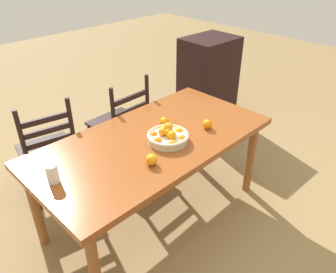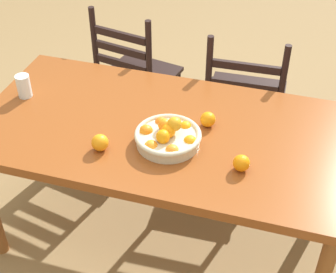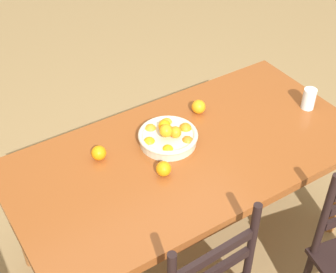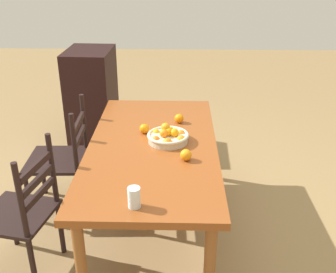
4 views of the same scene
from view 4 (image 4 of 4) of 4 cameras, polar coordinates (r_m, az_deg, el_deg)
ground_plane at (r=3.25m, az=-1.98°, el=-12.75°), size 12.00×12.00×0.00m
dining_table at (r=2.89m, az=-2.17°, el=-2.45°), size 1.78×0.91×0.73m
chair_near_window at (r=3.36m, az=-14.70°, el=-3.22°), size 0.48×0.48×0.93m
chair_by_cabinet at (r=2.80m, az=-19.81°, el=-10.18°), size 0.51×0.51×0.94m
cabinet at (r=4.50m, az=-10.68°, el=5.58°), size 0.62×0.49×1.02m
fruit_bowl at (r=2.88m, az=0.03°, el=-0.00°), size 0.30×0.30×0.13m
orange_loose_0 at (r=3.02m, az=-3.36°, el=1.11°), size 0.07×0.07×0.07m
orange_loose_1 at (r=3.19m, az=1.58°, el=2.57°), size 0.07×0.07×0.07m
orange_loose_2 at (r=2.63m, az=2.55°, el=-2.63°), size 0.08×0.08×0.08m
drinking_glass at (r=2.18m, az=-4.82°, el=-8.58°), size 0.07×0.07×0.12m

